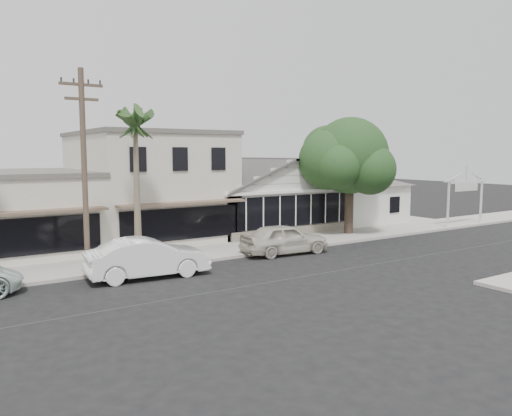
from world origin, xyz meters
TOP-DOWN VIEW (x-y plane):
  - ground at (0.00, 0.00)m, footprint 140.00×140.00m
  - sidewalk_north at (-8.00, 6.75)m, footprint 90.00×3.50m
  - corner_shop at (5.00, 12.47)m, footprint 10.40×8.60m
  - side_cottage at (13.20, 11.50)m, footprint 6.00×6.00m
  - arch_sign at (18.40, 5.30)m, footprint 4.12×0.12m
  - row_building_near at (-3.00, 13.50)m, footprint 8.00×10.00m
  - utility_pole at (-9.00, 5.20)m, footprint 1.80×0.24m
  - car_0 at (1.23, 4.52)m, footprint 5.01×2.42m
  - car_1 at (-6.83, 3.66)m, footprint 5.43×2.30m
  - shade_tree at (8.37, 7.33)m, footprint 7.00×6.32m
  - palm_east at (-6.35, 6.13)m, footprint 2.70×2.70m

SIDE VIEW (x-z plane):
  - ground at x=0.00m, z-range 0.00..0.00m
  - sidewalk_north at x=-8.00m, z-range 0.00..0.15m
  - car_0 at x=1.23m, z-range 0.00..1.65m
  - car_1 at x=-6.83m, z-range 0.00..1.74m
  - side_cottage at x=13.20m, z-range 0.00..3.00m
  - corner_shop at x=5.00m, z-range 0.07..5.17m
  - arch_sign at x=18.40m, z-range 1.18..5.13m
  - row_building_near at x=-3.00m, z-range 0.00..6.50m
  - utility_pole at x=-9.00m, z-range 0.29..9.29m
  - shade_tree at x=8.37m, z-range 1.23..8.99m
  - palm_east at x=-6.35m, z-range 2.83..10.80m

